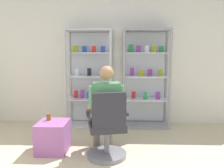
# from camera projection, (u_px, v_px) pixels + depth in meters

# --- Properties ---
(back_wall) EXTENTS (6.00, 0.10, 2.70)m
(back_wall) POSITION_uv_depth(u_px,v_px,m) (118.00, 58.00, 4.86)
(back_wall) COLOR silver
(back_wall) RESTS_ON ground
(display_cabinet_left) EXTENTS (0.90, 0.45, 1.90)m
(display_cabinet_left) POSITION_uv_depth(u_px,v_px,m) (90.00, 78.00, 4.71)
(display_cabinet_left) COLOR #B7B7BC
(display_cabinet_left) RESTS_ON ground
(display_cabinet_right) EXTENTS (0.90, 0.45, 1.90)m
(display_cabinet_right) POSITION_uv_depth(u_px,v_px,m) (145.00, 77.00, 4.66)
(display_cabinet_right) COLOR gray
(display_cabinet_right) RESTS_ON ground
(office_chair) EXTENTS (0.61, 0.58, 0.96)m
(office_chair) POSITION_uv_depth(u_px,v_px,m) (107.00, 131.00, 3.26)
(office_chair) COLOR slate
(office_chair) RESTS_ON ground
(seated_shopkeeper) EXTENTS (0.55, 0.61, 1.29)m
(seated_shopkeeper) POSITION_uv_depth(u_px,v_px,m) (105.00, 106.00, 3.37)
(seated_shopkeeper) COLOR slate
(seated_shopkeeper) RESTS_ON ground
(storage_crate) EXTENTS (0.44, 0.48, 0.45)m
(storage_crate) POSITION_uv_depth(u_px,v_px,m) (53.00, 137.00, 3.52)
(storage_crate) COLOR #9E599E
(storage_crate) RESTS_ON ground
(tea_glass) EXTENTS (0.06, 0.06, 0.10)m
(tea_glass) POSITION_uv_depth(u_px,v_px,m) (49.00, 117.00, 3.57)
(tea_glass) COLOR brown
(tea_glass) RESTS_ON storage_crate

